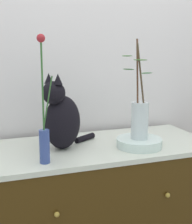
# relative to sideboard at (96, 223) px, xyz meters

# --- Properties ---
(wall_back) EXTENTS (4.40, 0.08, 2.60)m
(wall_back) POSITION_rel_sideboard_xyz_m (0.00, 0.35, 0.84)
(wall_back) COLOR silver
(wall_back) RESTS_ON ground_plane
(sideboard) EXTENTS (1.26, 0.57, 0.93)m
(sideboard) POSITION_rel_sideboard_xyz_m (0.00, 0.00, 0.00)
(sideboard) COLOR #3D280B
(sideboard) RESTS_ON ground_plane
(cat_sitting) EXTENTS (0.34, 0.26, 0.39)m
(cat_sitting) POSITION_rel_sideboard_xyz_m (-0.19, -0.00, 0.63)
(cat_sitting) COLOR black
(cat_sitting) RESTS_ON sideboard
(vase_slim_green) EXTENTS (0.07, 0.05, 0.57)m
(vase_slim_green) POSITION_rel_sideboard_xyz_m (-0.30, -0.18, 0.61)
(vase_slim_green) COLOR #33468C
(vase_slim_green) RESTS_ON sideboard
(bowl_porcelain) EXTENTS (0.24, 0.24, 0.05)m
(bowl_porcelain) POSITION_rel_sideboard_xyz_m (0.20, -0.10, 0.49)
(bowl_porcelain) COLOR silver
(bowl_porcelain) RESTS_ON sideboard
(vase_glass_clear) EXTENTS (0.16, 0.14, 0.51)m
(vase_glass_clear) POSITION_rel_sideboard_xyz_m (0.20, -0.11, 0.62)
(vase_glass_clear) COLOR silver
(vase_glass_clear) RESTS_ON bowl_porcelain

